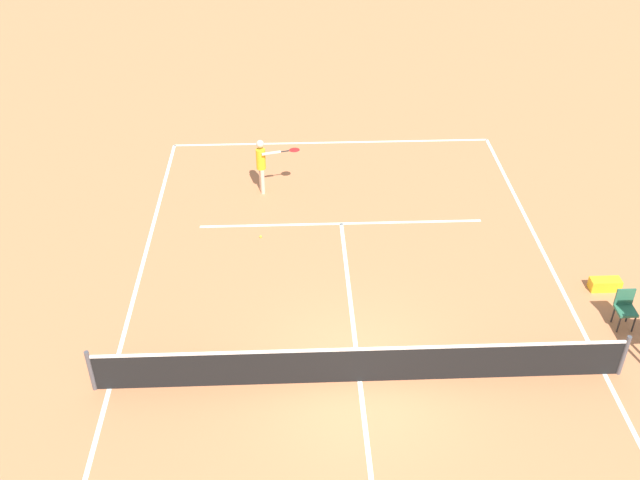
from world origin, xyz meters
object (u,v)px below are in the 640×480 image
object	(u,v)px
tennis_ball	(261,237)
courtside_chair_mid	(625,307)
equipment_bag	(605,284)
player_serving	(263,161)

from	to	relation	value
tennis_ball	courtside_chair_mid	xyz separation A→B (m)	(-8.57, 3.97, 0.50)
courtside_chair_mid	equipment_bag	distance (m)	1.39
courtside_chair_mid	tennis_ball	bearing A→B (deg)	-24.85
player_serving	courtside_chair_mid	bearing A→B (deg)	38.63
player_serving	courtside_chair_mid	world-z (taller)	player_serving
tennis_ball	equipment_bag	world-z (taller)	equipment_bag
tennis_ball	equipment_bag	size ratio (longest dim) A/B	0.09
player_serving	equipment_bag	xyz separation A→B (m)	(-8.62, 5.11, -0.89)
courtside_chair_mid	player_serving	bearing A→B (deg)	-37.09
player_serving	equipment_bag	size ratio (longest dim) A/B	2.29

